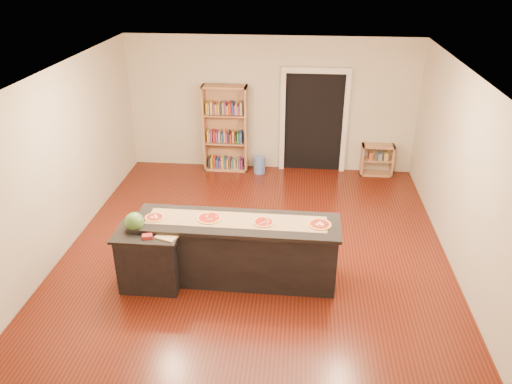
# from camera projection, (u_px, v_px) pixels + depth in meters

# --- Properties ---
(room) EXTENTS (6.00, 7.00, 2.80)m
(room) POSITION_uv_depth(u_px,v_px,m) (255.00, 173.00, 7.23)
(room) COLOR beige
(room) RESTS_ON ground
(doorway) EXTENTS (1.40, 0.09, 2.21)m
(doorway) POSITION_uv_depth(u_px,v_px,m) (314.00, 116.00, 10.34)
(doorway) COLOR black
(doorway) RESTS_ON room
(kitchen_island) EXTENTS (2.87, 0.78, 0.95)m
(kitchen_island) POSITION_uv_depth(u_px,v_px,m) (237.00, 250.00, 7.10)
(kitchen_island) COLOR black
(kitchen_island) RESTS_ON ground
(side_counter) EXTENTS (0.89, 0.65, 0.88)m
(side_counter) POSITION_uv_depth(u_px,v_px,m) (151.00, 258.00, 6.97)
(side_counter) COLOR black
(side_counter) RESTS_ON ground
(bookshelf) EXTENTS (0.92, 0.33, 1.84)m
(bookshelf) POSITION_uv_depth(u_px,v_px,m) (225.00, 129.00, 10.46)
(bookshelf) COLOR tan
(bookshelf) RESTS_ON ground
(low_shelf) EXTENTS (0.66, 0.28, 0.66)m
(low_shelf) POSITION_uv_depth(u_px,v_px,m) (377.00, 160.00, 10.47)
(low_shelf) COLOR tan
(low_shelf) RESTS_ON ground
(waste_bin) EXTENTS (0.25, 0.25, 0.36)m
(waste_bin) POSITION_uv_depth(u_px,v_px,m) (259.00, 165.00, 10.62)
(waste_bin) COLOR #5777C3
(waste_bin) RESTS_ON ground
(kraft_paper) EXTENTS (2.50, 0.48, 0.00)m
(kraft_paper) POSITION_uv_depth(u_px,v_px,m) (236.00, 220.00, 6.91)
(kraft_paper) COLOR #8F6F4A
(kraft_paper) RESTS_ON kitchen_island
(watermelon) EXTENTS (0.26, 0.26, 0.26)m
(watermelon) POSITION_uv_depth(u_px,v_px,m) (134.00, 222.00, 6.75)
(watermelon) COLOR #144214
(watermelon) RESTS_ON side_counter
(cutting_board) EXTENTS (0.33, 0.27, 0.02)m
(cutting_board) POSITION_uv_depth(u_px,v_px,m) (167.00, 237.00, 6.63)
(cutting_board) COLOR tan
(cutting_board) RESTS_ON side_counter
(package_red) EXTENTS (0.16, 0.13, 0.05)m
(package_red) POSITION_uv_depth(u_px,v_px,m) (147.00, 237.00, 6.61)
(package_red) COLOR maroon
(package_red) RESTS_ON side_counter
(package_teal) EXTENTS (0.14, 0.14, 0.05)m
(package_teal) POSITION_uv_depth(u_px,v_px,m) (172.00, 227.00, 6.82)
(package_teal) COLOR #195966
(package_teal) RESTS_ON side_counter
(pizza_a) EXTENTS (0.27, 0.27, 0.02)m
(pizza_a) POSITION_uv_depth(u_px,v_px,m) (155.00, 217.00, 6.96)
(pizza_a) COLOR #DDB155
(pizza_a) RESTS_ON kitchen_island
(pizza_b) EXTENTS (0.33, 0.33, 0.02)m
(pizza_b) POSITION_uv_depth(u_px,v_px,m) (209.00, 218.00, 6.94)
(pizza_b) COLOR #DDB155
(pizza_b) RESTS_ON kitchen_island
(pizza_c) EXTENTS (0.30, 0.30, 0.02)m
(pizza_c) POSITION_uv_depth(u_px,v_px,m) (264.00, 222.00, 6.84)
(pizza_c) COLOR #DDB155
(pizza_c) RESTS_ON kitchen_island
(pizza_d) EXTENTS (0.33, 0.33, 0.02)m
(pizza_d) POSITION_uv_depth(u_px,v_px,m) (320.00, 224.00, 6.79)
(pizza_d) COLOR #DDB155
(pizza_d) RESTS_ON kitchen_island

